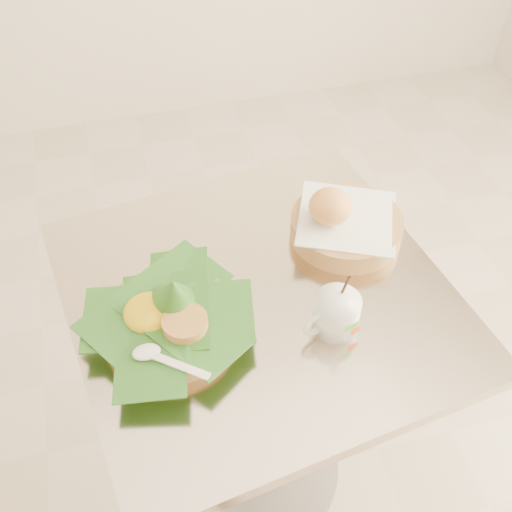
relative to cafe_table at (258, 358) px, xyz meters
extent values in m
plane|color=beige|center=(-0.11, -0.03, -0.53)|extent=(3.60, 3.60, 0.00)
cylinder|color=gray|center=(0.00, 0.00, -0.52)|extent=(0.44, 0.44, 0.03)
cylinder|color=gray|center=(0.00, 0.00, -0.16)|extent=(0.07, 0.07, 0.69)
cube|color=beige|center=(0.00, 0.00, 0.21)|extent=(0.80, 0.80, 0.03)
cylinder|color=tan|center=(-0.18, -0.05, 0.24)|extent=(0.24, 0.24, 0.04)
cone|color=#275D1A|center=(-0.16, -0.04, 0.31)|extent=(0.11, 0.13, 0.12)
ellipsoid|color=yellow|center=(-0.21, -0.03, 0.27)|extent=(0.09, 0.09, 0.05)
cylinder|color=#CC9347|center=(-0.15, -0.08, 0.28)|extent=(0.08, 0.08, 0.02)
cylinder|color=tan|center=(0.21, 0.11, 0.24)|extent=(0.23, 0.23, 0.05)
cube|color=white|center=(0.21, 0.11, 0.27)|extent=(0.25, 0.25, 0.01)
ellipsoid|color=orange|center=(0.18, 0.11, 0.31)|extent=(0.09, 0.09, 0.07)
cylinder|color=white|center=(0.11, -0.11, 0.26)|extent=(0.08, 0.08, 0.07)
torus|color=white|center=(0.07, -0.13, 0.26)|extent=(0.05, 0.03, 0.05)
cylinder|color=#472814|center=(0.11, -0.11, 0.29)|extent=(0.07, 0.07, 0.01)
cylinder|color=black|center=(0.13, -0.10, 0.31)|extent=(0.01, 0.04, 0.11)
cube|color=green|center=(0.13, -0.15, 0.26)|extent=(0.03, 0.01, 0.01)
cube|color=orange|center=(0.14, -0.15, 0.25)|extent=(0.02, 0.01, 0.02)
camera|label=1|loc=(-0.20, -0.76, 1.15)|focal=45.00mm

